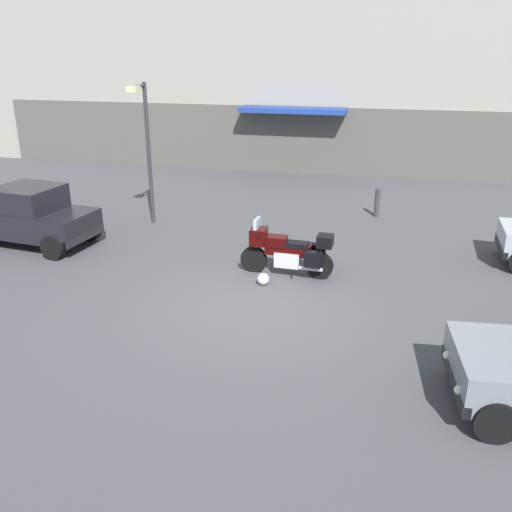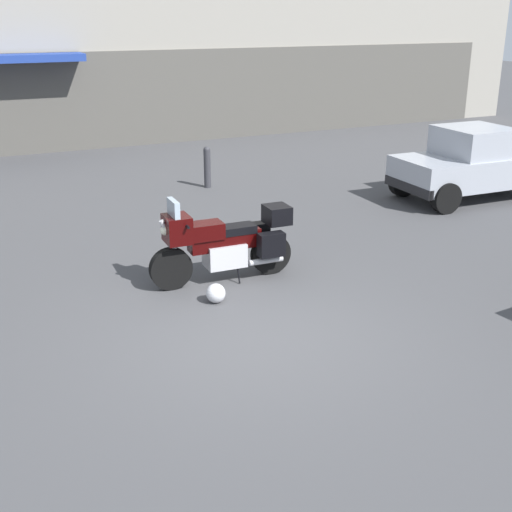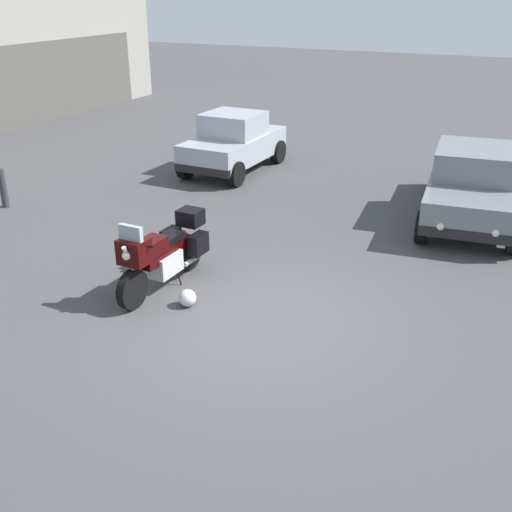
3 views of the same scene
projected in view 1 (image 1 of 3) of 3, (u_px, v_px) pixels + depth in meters
The scene contains 7 objects.
ground_plane at pixel (253, 307), 11.75m from camera, with size 80.00×80.00×0.00m, color #424244.
building_facade_rear at pixel (340, 13), 22.50m from camera, with size 33.47×3.40×12.94m.
motorcycle at pixel (288, 251), 13.15m from camera, with size 2.26×0.77×1.36m.
helmet at pixel (263, 279), 12.78m from camera, with size 0.28×0.28×0.28m, color silver.
car_hatchback_near at pixel (27, 216), 15.20m from camera, with size 3.99×2.15×1.64m.
streetlamp_curbside at pixel (146, 139), 16.27m from camera, with size 0.28×0.94×4.21m.
bollard_curbside at pixel (377, 201), 17.75m from camera, with size 0.16×0.16×0.97m.
Camera 1 is at (2.63, -10.26, 5.20)m, focal length 38.86 mm.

